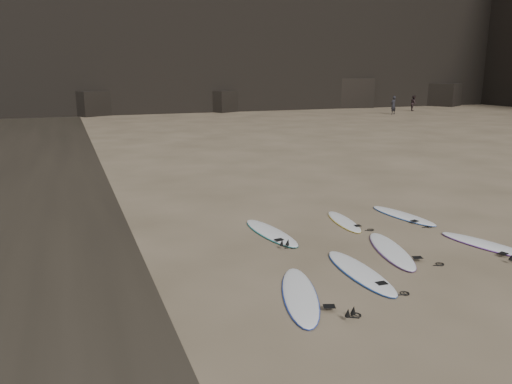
{
  "coord_description": "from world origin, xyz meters",
  "views": [
    {
      "loc": [
        -8.53,
        -9.5,
        4.46
      ],
      "look_at": [
        -4.17,
        1.87,
        1.5
      ],
      "focal_mm": 35.0,
      "sensor_mm": 36.0,
      "label": 1
    }
  ],
  "objects_px": {
    "surfboard_1": "(360,272)",
    "surfboard_5": "(271,232)",
    "surfboard_6": "(344,221)",
    "surfboard_0": "(300,295)",
    "surfboard_3": "(487,245)",
    "surfboard_2": "(391,250)",
    "person_a": "(393,105)",
    "surfboard_7": "(403,215)",
    "person_b": "(414,103)"
  },
  "relations": [
    {
      "from": "surfboard_0",
      "to": "surfboard_5",
      "type": "bearing_deg",
      "value": 95.14
    },
    {
      "from": "surfboard_1",
      "to": "person_a",
      "type": "height_order",
      "value": "person_a"
    },
    {
      "from": "surfboard_5",
      "to": "person_b",
      "type": "height_order",
      "value": "person_b"
    },
    {
      "from": "surfboard_0",
      "to": "surfboard_6",
      "type": "relative_size",
      "value": 1.25
    },
    {
      "from": "surfboard_6",
      "to": "surfboard_5",
      "type": "bearing_deg",
      "value": -166.51
    },
    {
      "from": "surfboard_1",
      "to": "surfboard_6",
      "type": "height_order",
      "value": "surfboard_1"
    },
    {
      "from": "surfboard_5",
      "to": "surfboard_6",
      "type": "xyz_separation_m",
      "value": [
        2.48,
        0.21,
        -0.01
      ]
    },
    {
      "from": "surfboard_0",
      "to": "person_b",
      "type": "height_order",
      "value": "person_b"
    },
    {
      "from": "surfboard_0",
      "to": "surfboard_3",
      "type": "xyz_separation_m",
      "value": [
        5.87,
        0.95,
        -0.0
      ]
    },
    {
      "from": "person_a",
      "to": "surfboard_6",
      "type": "bearing_deg",
      "value": 35.63
    },
    {
      "from": "surfboard_2",
      "to": "surfboard_6",
      "type": "height_order",
      "value": "surfboard_2"
    },
    {
      "from": "person_b",
      "to": "person_a",
      "type": "bearing_deg",
      "value": 160.63
    },
    {
      "from": "surfboard_7",
      "to": "surfboard_3",
      "type": "bearing_deg",
      "value": -93.03
    },
    {
      "from": "surfboard_6",
      "to": "person_a",
      "type": "xyz_separation_m",
      "value": [
        24.85,
        31.86,
        0.91
      ]
    },
    {
      "from": "surfboard_2",
      "to": "surfboard_7",
      "type": "bearing_deg",
      "value": 64.16
    },
    {
      "from": "surfboard_0",
      "to": "surfboard_7",
      "type": "relative_size",
      "value": 1.09
    },
    {
      "from": "surfboard_1",
      "to": "surfboard_7",
      "type": "bearing_deg",
      "value": 44.71
    },
    {
      "from": "surfboard_7",
      "to": "person_b",
      "type": "height_order",
      "value": "person_b"
    },
    {
      "from": "surfboard_3",
      "to": "surfboard_7",
      "type": "xyz_separation_m",
      "value": [
        -0.34,
        3.05,
        -0.0
      ]
    },
    {
      "from": "surfboard_0",
      "to": "person_a",
      "type": "height_order",
      "value": "person_a"
    },
    {
      "from": "surfboard_6",
      "to": "person_a",
      "type": "height_order",
      "value": "person_a"
    },
    {
      "from": "surfboard_1",
      "to": "surfboard_2",
      "type": "distance_m",
      "value": 1.76
    },
    {
      "from": "surfboard_5",
      "to": "surfboard_7",
      "type": "relative_size",
      "value": 1.07
    },
    {
      "from": "surfboard_7",
      "to": "surfboard_0",
      "type": "bearing_deg",
      "value": -153.53
    },
    {
      "from": "person_a",
      "to": "surfboard_5",
      "type": "bearing_deg",
      "value": 33.15
    },
    {
      "from": "surfboard_3",
      "to": "surfboard_6",
      "type": "bearing_deg",
      "value": 110.97
    },
    {
      "from": "surfboard_2",
      "to": "surfboard_3",
      "type": "height_order",
      "value": "surfboard_2"
    },
    {
      "from": "surfboard_5",
      "to": "person_a",
      "type": "xyz_separation_m",
      "value": [
        27.33,
        32.07,
        0.9
      ]
    },
    {
      "from": "surfboard_2",
      "to": "surfboard_5",
      "type": "xyz_separation_m",
      "value": [
        -2.29,
        2.42,
        -0.0
      ]
    },
    {
      "from": "surfboard_1",
      "to": "surfboard_2",
      "type": "xyz_separation_m",
      "value": [
        1.5,
        0.91,
        -0.0
      ]
    },
    {
      "from": "surfboard_0",
      "to": "surfboard_3",
      "type": "bearing_deg",
      "value": 28.57
    },
    {
      "from": "surfboard_3",
      "to": "person_a",
      "type": "relative_size",
      "value": 1.38
    },
    {
      "from": "surfboard_6",
      "to": "person_b",
      "type": "height_order",
      "value": "person_b"
    },
    {
      "from": "surfboard_1",
      "to": "surfboard_5",
      "type": "xyz_separation_m",
      "value": [
        -0.79,
        3.33,
        -0.0
      ]
    },
    {
      "from": "surfboard_3",
      "to": "person_b",
      "type": "height_order",
      "value": "person_b"
    },
    {
      "from": "surfboard_2",
      "to": "surfboard_6",
      "type": "relative_size",
      "value": 1.24
    },
    {
      "from": "surfboard_0",
      "to": "surfboard_3",
      "type": "height_order",
      "value": "surfboard_0"
    },
    {
      "from": "surfboard_3",
      "to": "surfboard_7",
      "type": "bearing_deg",
      "value": 80.43
    },
    {
      "from": "surfboard_6",
      "to": "surfboard_7",
      "type": "xyz_separation_m",
      "value": [
        2.05,
        -0.14,
        0.01
      ]
    },
    {
      "from": "person_a",
      "to": "person_b",
      "type": "bearing_deg",
      "value": -165.49
    },
    {
      "from": "surfboard_1",
      "to": "surfboard_7",
      "type": "relative_size",
      "value": 1.09
    },
    {
      "from": "surfboard_0",
      "to": "person_a",
      "type": "xyz_separation_m",
      "value": [
        28.33,
        35.99,
        0.9
      ]
    },
    {
      "from": "surfboard_7",
      "to": "surfboard_1",
      "type": "bearing_deg",
      "value": -147.07
    },
    {
      "from": "surfboard_2",
      "to": "surfboard_3",
      "type": "bearing_deg",
      "value": 3.9
    },
    {
      "from": "surfboard_6",
      "to": "surfboard_7",
      "type": "relative_size",
      "value": 0.87
    },
    {
      "from": "surfboard_5",
      "to": "surfboard_0",
      "type": "bearing_deg",
      "value": -110.42
    },
    {
      "from": "surfboard_6",
      "to": "surfboard_2",
      "type": "bearing_deg",
      "value": -85.48
    },
    {
      "from": "surfboard_3",
      "to": "person_a",
      "type": "distance_m",
      "value": 41.63
    },
    {
      "from": "surfboard_1",
      "to": "surfboard_5",
      "type": "height_order",
      "value": "surfboard_1"
    },
    {
      "from": "surfboard_1",
      "to": "person_a",
      "type": "bearing_deg",
      "value": 55.5
    }
  ]
}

